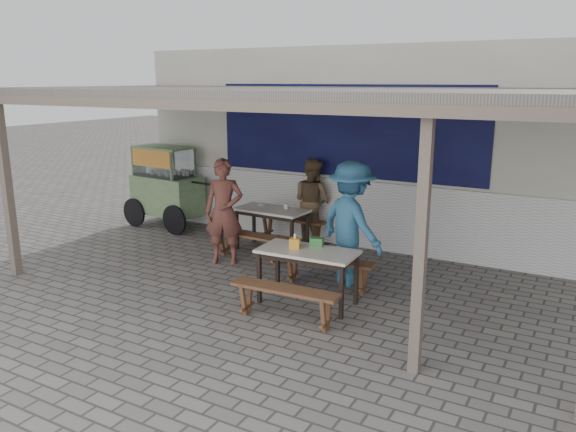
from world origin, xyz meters
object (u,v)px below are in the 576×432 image
(table_right, at_px, (308,256))
(condiment_jar, at_px, (286,206))
(table_left, at_px, (272,213))
(bench_right_street, at_px, (285,297))
(patron_wall_side, at_px, (312,201))
(tissue_box, at_px, (295,243))
(condiment_bowl, at_px, (263,204))
(bench_right_wall, at_px, (327,266))
(donation_box, at_px, (317,242))
(patron_right_table, at_px, (351,224))
(bench_left_wall, at_px, (291,224))
(patron_street_side, at_px, (224,212))
(bench_left_street, at_px, (250,241))
(vendor_cart, at_px, (166,184))

(table_right, height_order, condiment_jar, condiment_jar)
(table_left, xyz_separation_m, bench_right_street, (1.69, -2.51, -0.33))
(patron_wall_side, xyz_separation_m, condiment_jar, (-0.19, -0.62, 0.01))
(tissue_box, distance_m, condiment_bowl, 2.62)
(bench_right_wall, height_order, condiment_bowl, condiment_bowl)
(table_right, xyz_separation_m, donation_box, (0.02, 0.22, 0.14))
(bench_right_wall, height_order, patron_right_table, patron_right_table)
(bench_right_wall, bearing_deg, bench_left_wall, 128.43)
(table_left, relative_size, patron_street_side, 0.75)
(table_left, relative_size, condiment_jar, 14.30)
(bench_right_street, xyz_separation_m, bench_right_wall, (-0.06, 1.32, 0.00))
(bench_left_street, distance_m, bench_right_street, 2.53)
(vendor_cart, height_order, patron_right_table, patron_right_table)
(table_left, height_order, donation_box, donation_box)
(patron_street_side, distance_m, condiment_bowl, 1.08)
(table_left, height_order, patron_right_table, patron_right_table)
(bench_left_wall, relative_size, patron_right_table, 0.75)
(table_left, xyz_separation_m, vendor_cart, (-2.72, 0.38, 0.22))
(donation_box, bearing_deg, patron_right_table, 77.64)
(patron_wall_side, bearing_deg, patron_street_side, 85.17)
(table_right, bearing_deg, table_left, 129.34)
(donation_box, bearing_deg, table_right, -94.62)
(patron_street_side, relative_size, condiment_jar, 19.17)
(bench_left_wall, height_order, patron_street_side, patron_street_side)
(bench_right_street, height_order, patron_right_table, patron_right_table)
(patron_street_side, xyz_separation_m, condiment_jar, (0.53, 1.09, -0.06))
(bench_right_wall, bearing_deg, condiment_bowl, 142.72)
(patron_wall_side, relative_size, tissue_box, 11.62)
(bench_right_street, xyz_separation_m, condiment_bowl, (-1.96, 2.63, 0.44))
(patron_right_table, xyz_separation_m, condiment_jar, (-1.64, 0.98, -0.11))
(bench_left_wall, relative_size, condiment_jar, 15.24)
(tissue_box, distance_m, condiment_jar, 2.34)
(patron_right_table, bearing_deg, bench_left_street, 20.43)
(patron_street_side, xyz_separation_m, patron_right_table, (2.17, 0.11, 0.05))
(table_right, relative_size, donation_box, 7.72)
(bench_left_street, distance_m, vendor_cart, 2.94)
(table_right, distance_m, condiment_jar, 2.46)
(bench_left_street, bearing_deg, bench_left_wall, 90.00)
(bench_left_street, height_order, bench_left_wall, same)
(bench_right_street, xyz_separation_m, tissue_box, (-0.23, 0.66, 0.48))
(bench_left_street, distance_m, patron_street_side, 0.67)
(table_left, bearing_deg, patron_street_side, -106.16)
(bench_left_wall, distance_m, condiment_bowl, 0.75)
(condiment_jar, distance_m, condiment_bowl, 0.48)
(bench_left_wall, xyz_separation_m, vendor_cart, (-2.75, -0.28, 0.56))
(bench_left_street, height_order, tissue_box, tissue_box)
(vendor_cart, bearing_deg, bench_right_street, -28.29)
(donation_box, xyz_separation_m, condiment_bowl, (-1.94, 1.75, -0.03))
(bench_left_street, xyz_separation_m, condiment_bowl, (-0.24, 0.78, 0.44))
(table_left, height_order, condiment_bowl, condiment_bowl)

